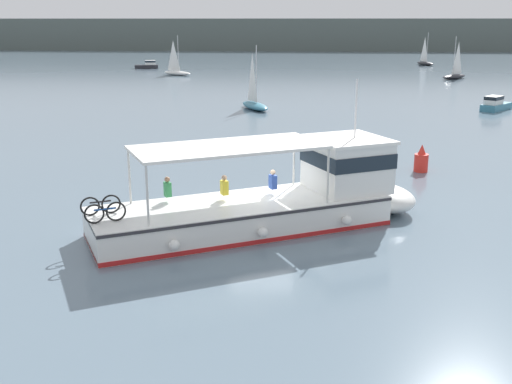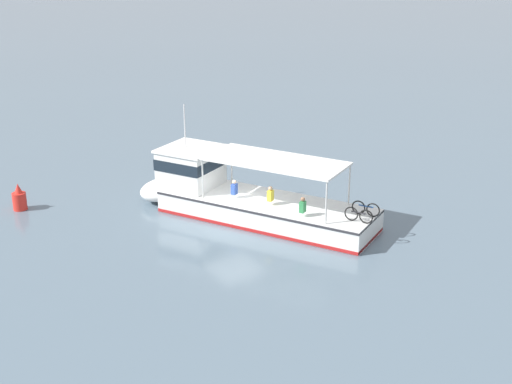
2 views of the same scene
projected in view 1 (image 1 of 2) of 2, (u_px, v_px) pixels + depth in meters
The scene contains 10 objects.
ground_plane at pixel (262, 219), 23.71m from camera, with size 400.00×400.00×0.00m, color slate.
distant_shoreline at pixel (299, 34), 159.88m from camera, with size 400.00×28.00×7.69m, color #515B56.
ferry_main at pixel (281, 199), 22.72m from camera, with size 12.70×8.60×5.32m.
sailboat_mid_channel at pixel (177, 71), 84.55m from camera, with size 4.81×3.73×5.40m.
motorboat_outer_anchorage at pixel (495, 104), 51.80m from camera, with size 3.29×3.61×1.26m.
sailboat_far_left at pixel (454, 75), 79.35m from camera, with size 4.35×4.42×5.40m.
sailboat_near_starboard at pixel (425, 62), 103.24m from camera, with size 2.91×4.99×5.40m.
motorboat_off_bow at pixel (148, 65), 96.25m from camera, with size 3.81×2.12×1.26m.
sailboat_off_stern at pixel (255, 103), 52.46m from camera, with size 3.32×4.94×5.40m.
channel_buoy at pixel (421, 161), 30.92m from camera, with size 0.70×0.70×1.40m.
Camera 1 is at (1.51, -22.48, 7.45)m, focal length 42.88 mm.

